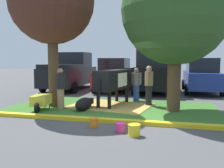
{
  "coord_description": "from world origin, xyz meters",
  "views": [
    {
      "loc": [
        1.93,
        -7.84,
        1.9
      ],
      "look_at": [
        -0.53,
        2.08,
        0.9
      ],
      "focal_mm": 39.13,
      "sensor_mm": 36.0,
      "label": 1
    }
  ],
  "objects_px": {
    "wheelbarrow": "(41,100)",
    "suv_black": "(153,71)",
    "shade_tree_right": "(176,11)",
    "bucket_orange": "(94,122)",
    "shade_tree_left": "(52,2)",
    "person_handler": "(136,84)",
    "person_visitor_far": "(61,88)",
    "pickup_truck_black": "(70,72)",
    "calf_lying": "(84,104)",
    "cow_holstein": "(114,80)",
    "person_visitor_near": "(149,84)",
    "sedan_red": "(115,75)",
    "sedan_blue": "(201,76)",
    "bucket_yellow": "(134,130)",
    "bucket_pink": "(120,127)"
  },
  "relations": [
    {
      "from": "shade_tree_right",
      "to": "bucket_orange",
      "type": "height_order",
      "value": "shade_tree_right"
    },
    {
      "from": "shade_tree_left",
      "to": "person_visitor_near",
      "type": "height_order",
      "value": "shade_tree_left"
    },
    {
      "from": "shade_tree_left",
      "to": "calf_lying",
      "type": "xyz_separation_m",
      "value": [
        1.49,
        -0.45,
        -3.96
      ]
    },
    {
      "from": "person_handler",
      "to": "sedan_red",
      "type": "distance_m",
      "value": 4.39
    },
    {
      "from": "shade_tree_left",
      "to": "person_visitor_far",
      "type": "distance_m",
      "value": 3.44
    },
    {
      "from": "person_visitor_near",
      "to": "suv_black",
      "type": "height_order",
      "value": "suv_black"
    },
    {
      "from": "bucket_orange",
      "to": "bucket_pink",
      "type": "height_order",
      "value": "bucket_orange"
    },
    {
      "from": "cow_holstein",
      "to": "person_visitor_near",
      "type": "xyz_separation_m",
      "value": [
        1.42,
        0.19,
        -0.18
      ]
    },
    {
      "from": "shade_tree_left",
      "to": "person_handler",
      "type": "height_order",
      "value": "shade_tree_left"
    },
    {
      "from": "wheelbarrow",
      "to": "suv_black",
      "type": "bearing_deg",
      "value": 59.92
    },
    {
      "from": "person_visitor_far",
      "to": "wheelbarrow",
      "type": "xyz_separation_m",
      "value": [
        -0.67,
        -0.31,
        -0.47
      ]
    },
    {
      "from": "person_visitor_far",
      "to": "bucket_orange",
      "type": "distance_m",
      "value": 2.94
    },
    {
      "from": "pickup_truck_black",
      "to": "cow_holstein",
      "type": "bearing_deg",
      "value": -49.88
    },
    {
      "from": "shade_tree_right",
      "to": "sedan_red",
      "type": "relative_size",
      "value": 1.27
    },
    {
      "from": "suv_black",
      "to": "person_visitor_far",
      "type": "bearing_deg",
      "value": -116.54
    },
    {
      "from": "cow_holstein",
      "to": "bucket_yellow",
      "type": "height_order",
      "value": "cow_holstein"
    },
    {
      "from": "cow_holstein",
      "to": "suv_black",
      "type": "bearing_deg",
      "value": 74.94
    },
    {
      "from": "shade_tree_right",
      "to": "person_visitor_far",
      "type": "height_order",
      "value": "shade_tree_right"
    },
    {
      "from": "bucket_yellow",
      "to": "suv_black",
      "type": "distance_m",
      "value": 8.71
    },
    {
      "from": "shade_tree_right",
      "to": "bucket_orange",
      "type": "bearing_deg",
      "value": -128.81
    },
    {
      "from": "shade_tree_right",
      "to": "person_handler",
      "type": "height_order",
      "value": "shade_tree_right"
    },
    {
      "from": "suv_black",
      "to": "sedan_blue",
      "type": "xyz_separation_m",
      "value": [
        2.75,
        0.46,
        -0.29
      ]
    },
    {
      "from": "bucket_orange",
      "to": "sedan_blue",
      "type": "height_order",
      "value": "sedan_blue"
    },
    {
      "from": "cow_holstein",
      "to": "person_handler",
      "type": "relative_size",
      "value": 2.0
    },
    {
      "from": "bucket_orange",
      "to": "cow_holstein",
      "type": "bearing_deg",
      "value": 93.57
    },
    {
      "from": "person_visitor_far",
      "to": "sedan_red",
      "type": "height_order",
      "value": "sedan_red"
    },
    {
      "from": "bucket_orange",
      "to": "suv_black",
      "type": "xyz_separation_m",
      "value": [
        1.04,
        8.13,
        1.13
      ]
    },
    {
      "from": "pickup_truck_black",
      "to": "suv_black",
      "type": "bearing_deg",
      "value": -2.24
    },
    {
      "from": "sedan_red",
      "to": "shade_tree_left",
      "type": "bearing_deg",
      "value": -102.39
    },
    {
      "from": "wheelbarrow",
      "to": "pickup_truck_black",
      "type": "distance_m",
      "value": 6.86
    },
    {
      "from": "shade_tree_right",
      "to": "bucket_pink",
      "type": "bearing_deg",
      "value": -114.66
    },
    {
      "from": "shade_tree_left",
      "to": "wheelbarrow",
      "type": "xyz_separation_m",
      "value": [
        -0.08,
        -0.9,
        -3.81
      ]
    },
    {
      "from": "calf_lying",
      "to": "sedan_red",
      "type": "distance_m",
      "value": 6.16
    },
    {
      "from": "calf_lying",
      "to": "person_visitor_far",
      "type": "height_order",
      "value": "person_visitor_far"
    },
    {
      "from": "person_visitor_far",
      "to": "pickup_truck_black",
      "type": "bearing_deg",
      "value": 110.34
    },
    {
      "from": "shade_tree_right",
      "to": "sedan_blue",
      "type": "relative_size",
      "value": 1.27
    },
    {
      "from": "shade_tree_right",
      "to": "pickup_truck_black",
      "type": "bearing_deg",
      "value": 139.41
    },
    {
      "from": "cow_holstein",
      "to": "calf_lying",
      "type": "relative_size",
      "value": 2.34
    },
    {
      "from": "cow_holstein",
      "to": "bucket_orange",
      "type": "bearing_deg",
      "value": -86.43
    },
    {
      "from": "wheelbarrow",
      "to": "bucket_yellow",
      "type": "height_order",
      "value": "wheelbarrow"
    },
    {
      "from": "person_visitor_near",
      "to": "sedan_blue",
      "type": "xyz_separation_m",
      "value": [
        2.59,
        4.96,
        0.09
      ]
    },
    {
      "from": "sedan_blue",
      "to": "bucket_pink",
      "type": "bearing_deg",
      "value": -108.53
    },
    {
      "from": "person_handler",
      "to": "bucket_yellow",
      "type": "height_order",
      "value": "person_handler"
    },
    {
      "from": "person_visitor_near",
      "to": "person_handler",
      "type": "bearing_deg",
      "value": 131.66
    },
    {
      "from": "shade_tree_right",
      "to": "calf_lying",
      "type": "distance_m",
      "value": 4.79
    },
    {
      "from": "person_visitor_far",
      "to": "pickup_truck_black",
      "type": "xyz_separation_m",
      "value": [
        -2.34,
        6.31,
        0.26
      ]
    },
    {
      "from": "person_visitor_far",
      "to": "calf_lying",
      "type": "bearing_deg",
      "value": 8.91
    },
    {
      "from": "shade_tree_right",
      "to": "cow_holstein",
      "type": "distance_m",
      "value": 3.6
    },
    {
      "from": "person_handler",
      "to": "pickup_truck_black",
      "type": "height_order",
      "value": "pickup_truck_black"
    },
    {
      "from": "person_handler",
      "to": "bucket_pink",
      "type": "bearing_deg",
      "value": -86.95
    }
  ]
}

